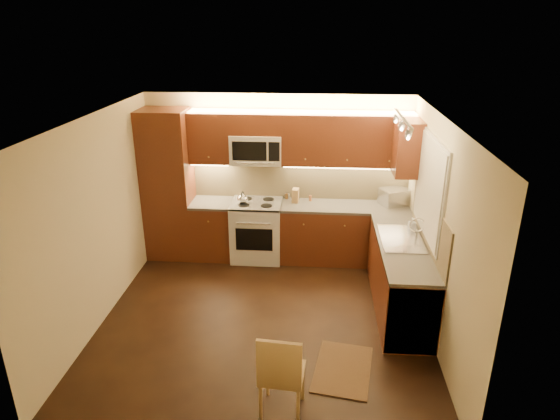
# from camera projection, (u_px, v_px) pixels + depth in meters

# --- Properties ---
(floor) EXTENTS (4.00, 4.00, 0.01)m
(floor) POSITION_uv_depth(u_px,v_px,m) (265.00, 318.00, 6.13)
(floor) COLOR black
(floor) RESTS_ON ground
(ceiling) EXTENTS (4.00, 4.00, 0.01)m
(ceiling) POSITION_uv_depth(u_px,v_px,m) (262.00, 120.00, 5.21)
(ceiling) COLOR beige
(ceiling) RESTS_ON ground
(wall_back) EXTENTS (4.00, 0.01, 2.50)m
(wall_back) POSITION_uv_depth(u_px,v_px,m) (278.00, 176.00, 7.53)
(wall_back) COLOR #C8BB92
(wall_back) RESTS_ON ground
(wall_front) EXTENTS (4.00, 0.01, 2.50)m
(wall_front) POSITION_uv_depth(u_px,v_px,m) (235.00, 328.00, 3.81)
(wall_front) COLOR #C8BB92
(wall_front) RESTS_ON ground
(wall_left) EXTENTS (0.01, 4.00, 2.50)m
(wall_left) POSITION_uv_depth(u_px,v_px,m) (97.00, 222.00, 5.82)
(wall_left) COLOR #C8BB92
(wall_left) RESTS_ON ground
(wall_right) EXTENTS (0.01, 4.00, 2.50)m
(wall_right) POSITION_uv_depth(u_px,v_px,m) (438.00, 232.00, 5.52)
(wall_right) COLOR #C8BB92
(wall_right) RESTS_ON ground
(pantry) EXTENTS (0.70, 0.60, 2.30)m
(pantry) POSITION_uv_depth(u_px,v_px,m) (168.00, 185.00, 7.41)
(pantry) COLOR #4E2210
(pantry) RESTS_ON floor
(base_cab_back_left) EXTENTS (0.62, 0.60, 0.86)m
(base_cab_back_left) POSITION_uv_depth(u_px,v_px,m) (213.00, 230.00, 7.62)
(base_cab_back_left) COLOR #4E2210
(base_cab_back_left) RESTS_ON floor
(counter_back_left) EXTENTS (0.62, 0.60, 0.04)m
(counter_back_left) POSITION_uv_depth(u_px,v_px,m) (212.00, 203.00, 7.46)
(counter_back_left) COLOR #373432
(counter_back_left) RESTS_ON base_cab_back_left
(base_cab_back_right) EXTENTS (1.92, 0.60, 0.86)m
(base_cab_back_right) POSITION_uv_depth(u_px,v_px,m) (344.00, 234.00, 7.47)
(base_cab_back_right) COLOR #4E2210
(base_cab_back_right) RESTS_ON floor
(counter_back_right) EXTENTS (1.92, 0.60, 0.04)m
(counter_back_right) POSITION_uv_depth(u_px,v_px,m) (345.00, 207.00, 7.31)
(counter_back_right) COLOR #373432
(counter_back_right) RESTS_ON base_cab_back_right
(base_cab_right) EXTENTS (0.60, 2.00, 0.86)m
(base_cab_right) POSITION_uv_depth(u_px,v_px,m) (400.00, 277.00, 6.22)
(base_cab_right) COLOR #4E2210
(base_cab_right) RESTS_ON floor
(counter_right) EXTENTS (0.60, 2.00, 0.04)m
(counter_right) POSITION_uv_depth(u_px,v_px,m) (403.00, 246.00, 6.05)
(counter_right) COLOR #373432
(counter_right) RESTS_ON base_cab_right
(dishwasher) EXTENTS (0.58, 0.60, 0.84)m
(dishwasher) POSITION_uv_depth(u_px,v_px,m) (409.00, 308.00, 5.57)
(dishwasher) COLOR silver
(dishwasher) RESTS_ON floor
(backsplash_back) EXTENTS (3.30, 0.02, 0.60)m
(backsplash_back) POSITION_uv_depth(u_px,v_px,m) (300.00, 179.00, 7.51)
(backsplash_back) COLOR tan
(backsplash_back) RESTS_ON wall_back
(backsplash_right) EXTENTS (0.02, 2.00, 0.60)m
(backsplash_right) POSITION_uv_depth(u_px,v_px,m) (430.00, 223.00, 5.91)
(backsplash_right) COLOR tan
(backsplash_right) RESTS_ON wall_right
(upper_cab_back_left) EXTENTS (0.62, 0.35, 0.75)m
(upper_cab_back_left) POSITION_uv_depth(u_px,v_px,m) (210.00, 137.00, 7.21)
(upper_cab_back_left) COLOR #4E2210
(upper_cab_back_left) RESTS_ON wall_back
(upper_cab_back_right) EXTENTS (1.92, 0.35, 0.75)m
(upper_cab_back_right) POSITION_uv_depth(u_px,v_px,m) (348.00, 140.00, 7.06)
(upper_cab_back_right) COLOR #4E2210
(upper_cab_back_right) RESTS_ON wall_back
(upper_cab_bridge) EXTENTS (0.76, 0.35, 0.31)m
(upper_cab_bridge) POSITION_uv_depth(u_px,v_px,m) (256.00, 123.00, 7.08)
(upper_cab_bridge) COLOR #4E2210
(upper_cab_bridge) RESTS_ON wall_back
(upper_cab_right_corner) EXTENTS (0.35, 0.50, 0.75)m
(upper_cab_right_corner) POSITION_uv_depth(u_px,v_px,m) (408.00, 148.00, 6.61)
(upper_cab_right_corner) COLOR #4E2210
(upper_cab_right_corner) RESTS_ON wall_right
(stove) EXTENTS (0.76, 0.65, 0.92)m
(stove) POSITION_uv_depth(u_px,v_px,m) (257.00, 230.00, 7.54)
(stove) COLOR silver
(stove) RESTS_ON floor
(microwave) EXTENTS (0.76, 0.38, 0.44)m
(microwave) POSITION_uv_depth(u_px,v_px,m) (256.00, 149.00, 7.20)
(microwave) COLOR silver
(microwave) RESTS_ON wall_back
(window_frame) EXTENTS (0.03, 1.44, 1.24)m
(window_frame) POSITION_uv_depth(u_px,v_px,m) (430.00, 188.00, 5.91)
(window_frame) COLOR silver
(window_frame) RESTS_ON wall_right
(window_blinds) EXTENTS (0.02, 1.36, 1.16)m
(window_blinds) POSITION_uv_depth(u_px,v_px,m) (429.00, 188.00, 5.91)
(window_blinds) COLOR silver
(window_blinds) RESTS_ON wall_right
(sink) EXTENTS (0.52, 0.86, 0.15)m
(sink) POSITION_uv_depth(u_px,v_px,m) (402.00, 234.00, 6.16)
(sink) COLOR silver
(sink) RESTS_ON counter_right
(faucet) EXTENTS (0.20, 0.04, 0.30)m
(faucet) POSITION_uv_depth(u_px,v_px,m) (417.00, 229.00, 6.11)
(faucet) COLOR silver
(faucet) RESTS_ON counter_right
(track_light_bar) EXTENTS (0.04, 1.20, 0.03)m
(track_light_bar) POSITION_uv_depth(u_px,v_px,m) (403.00, 119.00, 5.48)
(track_light_bar) COLOR silver
(track_light_bar) RESTS_ON ceiling
(kettle) EXTENTS (0.20, 0.20, 0.19)m
(kettle) POSITION_uv_depth(u_px,v_px,m) (242.00, 198.00, 7.28)
(kettle) COLOR silver
(kettle) RESTS_ON stove
(toaster_oven) EXTENTS (0.50, 0.45, 0.25)m
(toaster_oven) POSITION_uv_depth(u_px,v_px,m) (395.00, 197.00, 7.30)
(toaster_oven) COLOR silver
(toaster_oven) RESTS_ON counter_back_right
(knife_block) EXTENTS (0.11, 0.16, 0.21)m
(knife_block) POSITION_uv_depth(u_px,v_px,m) (295.00, 195.00, 7.41)
(knife_block) COLOR #9F8147
(knife_block) RESTS_ON counter_back_right
(spice_jar_a) EXTENTS (0.05, 0.05, 0.09)m
(spice_jar_a) POSITION_uv_depth(u_px,v_px,m) (289.00, 196.00, 7.57)
(spice_jar_a) COLOR silver
(spice_jar_a) RESTS_ON counter_back_right
(spice_jar_b) EXTENTS (0.05, 0.05, 0.09)m
(spice_jar_b) POSITION_uv_depth(u_px,v_px,m) (286.00, 196.00, 7.55)
(spice_jar_b) COLOR brown
(spice_jar_b) RESTS_ON counter_back_right
(spice_jar_c) EXTENTS (0.06, 0.06, 0.10)m
(spice_jar_c) POSITION_uv_depth(u_px,v_px,m) (286.00, 195.00, 7.57)
(spice_jar_c) COLOR silver
(spice_jar_c) RESTS_ON counter_back_right
(spice_jar_d) EXTENTS (0.05, 0.05, 0.09)m
(spice_jar_d) POSITION_uv_depth(u_px,v_px,m) (310.00, 198.00, 7.47)
(spice_jar_d) COLOR brown
(spice_jar_d) RESTS_ON counter_back_right
(soap_bottle) EXTENTS (0.10, 0.10, 0.17)m
(soap_bottle) POSITION_uv_depth(u_px,v_px,m) (412.00, 224.00, 6.43)
(soap_bottle) COLOR silver
(soap_bottle) RESTS_ON counter_right
(rug) EXTENTS (0.71, 0.95, 0.01)m
(rug) POSITION_uv_depth(u_px,v_px,m) (343.00, 369.00, 5.22)
(rug) COLOR black
(rug) RESTS_ON floor
(dining_chair) EXTENTS (0.44, 0.44, 0.92)m
(dining_chair) POSITION_uv_depth(u_px,v_px,m) (282.00, 371.00, 4.52)
(dining_chair) COLOR #9F8147
(dining_chair) RESTS_ON floor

